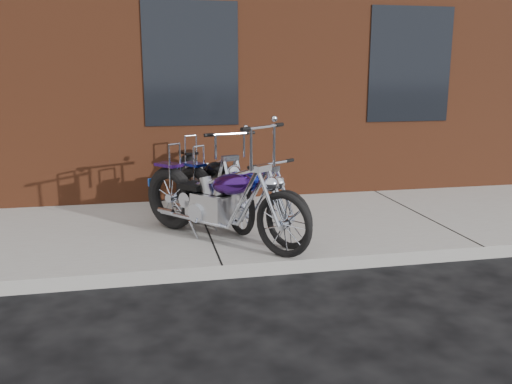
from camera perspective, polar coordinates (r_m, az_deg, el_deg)
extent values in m
plane|color=black|center=(5.66, -3.55, -9.16)|extent=(120.00, 120.00, 0.00)
cube|color=gray|center=(7.04, -5.32, -4.14)|extent=(22.00, 3.00, 0.15)
torus|color=black|center=(6.74, -7.98, -0.81)|extent=(0.63, 0.71, 0.80)
torus|color=black|center=(5.66, 4.27, -3.74)|extent=(0.52, 0.60, 0.72)
cube|color=#B2B4B9|center=(6.26, -3.51, -1.85)|extent=(0.52, 0.54, 0.33)
ellipsoid|color=#351362|center=(5.99, -1.35, 0.65)|extent=(0.61, 0.65, 0.34)
cube|color=black|center=(6.41, -5.44, 0.47)|extent=(0.40, 0.41, 0.07)
cylinder|color=silver|center=(5.66, 3.16, -0.68)|extent=(0.24, 0.27, 0.60)
cylinder|color=silver|center=(5.62, 2.10, 6.81)|extent=(0.49, 0.41, 0.03)
cylinder|color=silver|center=(6.60, -7.56, 2.62)|extent=(0.03, 0.03, 0.53)
cylinder|color=silver|center=(6.55, -4.30, -2.51)|extent=(0.68, 0.80, 0.05)
torus|color=black|center=(7.04, -5.59, -0.39)|extent=(0.53, 0.70, 0.74)
torus|color=black|center=(5.93, 4.56, -3.20)|extent=(0.43, 0.60, 0.67)
cube|color=#B2B4B9|center=(6.56, -1.87, -1.39)|extent=(0.47, 0.50, 0.31)
ellipsoid|color=#1426A6|center=(6.30, -0.07, 0.81)|extent=(0.54, 0.62, 0.32)
cube|color=beige|center=(6.71, -3.47, 0.71)|extent=(0.37, 0.38, 0.06)
cylinder|color=silver|center=(5.95, 3.65, -0.45)|extent=(0.20, 0.27, 0.56)
cylinder|color=silver|center=(5.97, 2.76, 2.87)|extent=(0.49, 0.34, 0.03)
cylinder|color=silver|center=(6.90, -5.22, 2.68)|extent=(0.03, 0.03, 0.50)
cylinder|color=silver|center=(6.84, -2.43, -1.98)|extent=(0.56, 0.80, 0.05)
torus|color=black|center=(7.88, -6.59, 1.08)|extent=(0.36, 0.78, 0.77)
torus|color=black|center=(6.40, -1.04, -1.89)|extent=(0.27, 0.69, 0.69)
cube|color=#B2B4B9|center=(7.27, -4.61, 0.05)|extent=(0.41, 0.49, 0.32)
ellipsoid|color=black|center=(6.94, -3.66, 2.08)|extent=(0.43, 0.64, 0.33)
cube|color=black|center=(7.48, -5.49, 2.06)|extent=(0.33, 0.36, 0.06)
cylinder|color=silver|center=(6.45, -1.59, 0.79)|extent=(0.13, 0.31, 0.58)
cylinder|color=silver|center=(6.48, -2.15, 6.03)|extent=(0.57, 0.20, 0.03)
cylinder|color=silver|center=(7.74, -6.44, 3.92)|extent=(0.03, 0.03, 0.51)
cylinder|color=silver|center=(7.56, -4.41, -0.54)|extent=(0.32, 0.94, 0.05)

